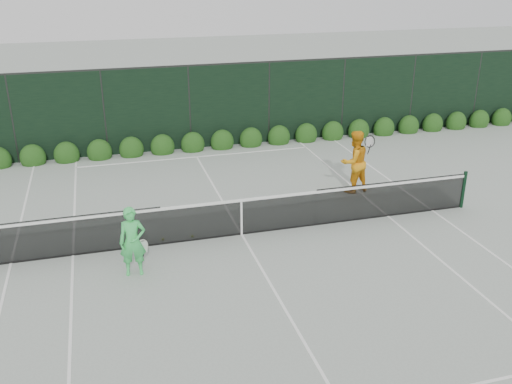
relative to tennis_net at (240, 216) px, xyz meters
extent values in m
plane|color=gray|center=(0.02, 0.00, -0.53)|extent=(80.00, 80.00, 0.00)
cylinder|color=black|center=(6.42, 0.00, 0.00)|extent=(0.10, 0.10, 1.07)
cube|color=black|center=(-4.18, 0.00, -0.02)|extent=(4.40, 0.01, 1.02)
cube|color=black|center=(0.02, 0.00, -0.05)|extent=(4.00, 0.01, 0.96)
cube|color=black|center=(4.22, 0.00, -0.02)|extent=(4.40, 0.01, 1.02)
cube|color=white|center=(0.02, 0.00, 0.41)|extent=(12.80, 0.03, 0.07)
cube|color=black|center=(0.02, 0.00, -0.51)|extent=(12.80, 0.02, 0.04)
cube|color=white|center=(0.02, 0.00, -0.07)|extent=(0.05, 0.03, 0.91)
imported|color=#3DD360|center=(-2.74, -1.23, 0.26)|extent=(0.60, 0.41, 1.59)
torus|color=beige|center=(-2.54, -1.13, 0.05)|extent=(0.28, 0.15, 0.30)
cylinder|color=black|center=(-2.54, -1.13, -0.19)|extent=(0.10, 0.03, 0.30)
imported|color=orange|center=(3.97, 1.92, 0.41)|extent=(1.05, 0.89, 1.89)
torus|color=black|center=(4.32, 1.72, 1.07)|extent=(0.30, 0.10, 0.30)
cylinder|color=black|center=(4.32, 1.72, 0.83)|extent=(0.10, 0.03, 0.30)
cube|color=white|center=(-5.46, 0.00, -0.53)|extent=(0.06, 23.77, 0.01)
cube|color=white|center=(5.51, 0.00, -0.53)|extent=(0.06, 23.77, 0.01)
cube|color=white|center=(-4.09, 0.00, -0.53)|extent=(0.06, 23.77, 0.01)
cube|color=white|center=(4.14, 0.00, -0.53)|extent=(0.06, 23.77, 0.01)
cube|color=white|center=(0.02, 11.88, -0.53)|extent=(11.03, 0.06, 0.01)
cube|color=white|center=(0.02, 6.40, -0.53)|extent=(8.23, 0.06, 0.01)
cube|color=white|center=(0.02, 0.00, -0.53)|extent=(0.06, 12.80, 0.01)
cube|color=black|center=(0.02, 7.50, 0.97)|extent=(32.00, 0.06, 3.00)
cube|color=#262826|center=(0.02, 7.50, 2.50)|extent=(32.00, 0.06, 0.06)
cylinder|color=#262826|center=(-5.98, 7.50, 0.97)|extent=(0.08, 0.08, 3.00)
cylinder|color=#262826|center=(-2.98, 7.50, 0.97)|extent=(0.08, 0.08, 3.00)
cylinder|color=#262826|center=(0.02, 7.50, 0.97)|extent=(0.08, 0.08, 3.00)
cylinder|color=#262826|center=(3.02, 7.50, 0.97)|extent=(0.08, 0.08, 3.00)
cylinder|color=#262826|center=(6.02, 7.50, 0.97)|extent=(0.08, 0.08, 3.00)
cylinder|color=#262826|center=(9.02, 7.50, 0.97)|extent=(0.08, 0.08, 3.00)
cylinder|color=#262826|center=(12.02, 7.50, 0.97)|extent=(0.08, 0.08, 3.00)
ellipsoid|color=black|center=(-5.48, 7.15, -0.30)|extent=(0.86, 0.65, 0.94)
ellipsoid|color=black|center=(-4.38, 7.15, -0.30)|extent=(0.86, 0.65, 0.94)
ellipsoid|color=black|center=(-3.28, 7.15, -0.30)|extent=(0.86, 0.65, 0.94)
ellipsoid|color=black|center=(-2.18, 7.15, -0.30)|extent=(0.86, 0.65, 0.94)
ellipsoid|color=black|center=(-1.08, 7.15, -0.30)|extent=(0.86, 0.65, 0.94)
ellipsoid|color=black|center=(0.02, 7.15, -0.30)|extent=(0.86, 0.65, 0.94)
ellipsoid|color=black|center=(1.12, 7.15, -0.30)|extent=(0.86, 0.65, 0.94)
ellipsoid|color=black|center=(2.22, 7.15, -0.30)|extent=(0.86, 0.65, 0.94)
ellipsoid|color=black|center=(3.32, 7.15, -0.30)|extent=(0.86, 0.65, 0.94)
ellipsoid|color=black|center=(4.42, 7.15, -0.30)|extent=(0.86, 0.65, 0.94)
ellipsoid|color=black|center=(5.52, 7.15, -0.30)|extent=(0.86, 0.65, 0.94)
ellipsoid|color=black|center=(6.62, 7.15, -0.30)|extent=(0.86, 0.65, 0.94)
ellipsoid|color=black|center=(7.72, 7.15, -0.30)|extent=(0.86, 0.65, 0.94)
ellipsoid|color=black|center=(8.82, 7.15, -0.30)|extent=(0.86, 0.65, 0.94)
ellipsoid|color=black|center=(9.92, 7.15, -0.30)|extent=(0.86, 0.65, 0.94)
ellipsoid|color=black|center=(11.02, 7.15, -0.30)|extent=(0.86, 0.65, 0.94)
ellipsoid|color=black|center=(12.12, 7.15, -0.30)|extent=(0.86, 0.65, 0.94)
ellipsoid|color=black|center=(13.22, 7.15, -0.30)|extent=(0.86, 0.65, 0.94)
sphere|color=#BED930|center=(-1.21, 0.19, -0.50)|extent=(0.07, 0.07, 0.07)
sphere|color=#BED930|center=(-1.95, 0.22, -0.50)|extent=(0.07, 0.07, 0.07)
sphere|color=#BED930|center=(-2.66, 1.06, -0.50)|extent=(0.07, 0.07, 0.07)
camera|label=1|loc=(-3.15, -12.61, 5.94)|focal=40.00mm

